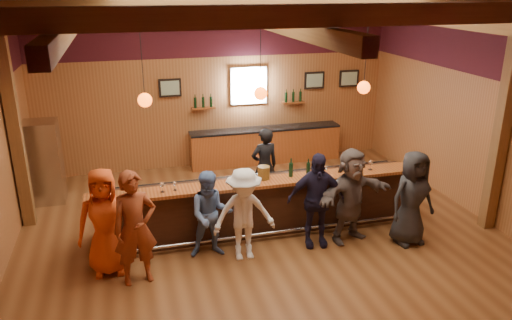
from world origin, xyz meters
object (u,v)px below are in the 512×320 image
at_px(stainless_fridge, 44,162).
at_px(customer_redvest, 135,228).
at_px(bottle_a, 291,169).
at_px(bartender, 264,166).
at_px(customer_brown, 351,195).
at_px(customer_white, 244,215).
at_px(customer_dark, 412,198).
at_px(back_bar_cabinet, 266,145).
at_px(bar_counter, 259,203).
at_px(customer_denim, 211,214).
at_px(customer_navy, 316,200).
at_px(customer_orange, 105,222).
at_px(ice_bucket, 264,173).

height_order(stainless_fridge, customer_redvest, customer_redvest).
xyz_separation_m(stainless_fridge, bottle_a, (4.67, -2.71, 0.35)).
bearing_deg(bartender, customer_brown, 108.27).
relative_size(customer_brown, bottle_a, 4.95).
bearing_deg(customer_white, customer_dark, -4.17).
xyz_separation_m(back_bar_cabinet, customer_brown, (0.29, -4.49, 0.42)).
bearing_deg(customer_white, bar_counter, 62.67).
xyz_separation_m(customer_denim, customer_navy, (1.88, -0.12, 0.10)).
height_order(back_bar_cabinet, customer_orange, customer_orange).
relative_size(customer_dark, ice_bucket, 7.27).
distance_m(back_bar_cabinet, ice_bucket, 4.05).
bearing_deg(customer_brown, ice_bucket, 137.89).
relative_size(back_bar_cabinet, customer_redvest, 2.13).
relative_size(customer_orange, bartender, 1.08).
height_order(customer_redvest, ice_bucket, customer_redvest).
bearing_deg(back_bar_cabinet, customer_orange, -132.00).
bearing_deg(back_bar_cabinet, bar_counter, -108.34).
relative_size(bar_counter, ice_bucket, 25.93).
relative_size(customer_orange, customer_denim, 1.16).
xyz_separation_m(customer_white, ice_bucket, (0.58, 0.81, 0.40)).
height_order(customer_redvest, customer_brown, customer_redvest).
distance_m(stainless_fridge, customer_navy, 5.96).
distance_m(customer_denim, ice_bucket, 1.32).
xyz_separation_m(customer_redvest, customer_dark, (4.86, -0.01, -0.06)).
bearing_deg(customer_denim, customer_white, -19.92).
xyz_separation_m(customer_white, customer_dark, (3.06, -0.26, 0.06)).
relative_size(stainless_fridge, customer_dark, 1.02).
height_order(stainless_fridge, customer_orange, customer_orange).
distance_m(customer_denim, customer_brown, 2.56).
height_order(bar_counter, customer_brown, customer_brown).
relative_size(customer_orange, bottle_a, 5.04).
bearing_deg(customer_dark, customer_redvest, 173.65).
relative_size(back_bar_cabinet, stainless_fridge, 2.22).
xyz_separation_m(stainless_fridge, customer_white, (3.56, -3.50, -0.07)).
height_order(stainless_fridge, bartender, stainless_fridge).
bearing_deg(customer_white, bottle_a, 36.19).
height_order(customer_orange, customer_redvest, customer_redvest).
bearing_deg(bottle_a, customer_white, -144.42).
bearing_deg(bottle_a, customer_orange, -169.63).
relative_size(customer_navy, customer_brown, 0.99).
bearing_deg(bar_counter, back_bar_cabinet, 71.66).
distance_m(bar_counter, customer_brown, 1.78).
xyz_separation_m(stainless_fridge, customer_redvest, (1.75, -3.74, 0.04)).
distance_m(bar_counter, customer_redvest, 2.73).
height_order(customer_brown, bartender, customer_brown).
height_order(customer_dark, bottle_a, customer_dark).
xyz_separation_m(bar_counter, bartender, (0.43, 1.10, 0.32)).
distance_m(customer_brown, ice_bucket, 1.64).
distance_m(customer_brown, bottle_a, 1.20).
height_order(customer_denim, customer_dark, customer_dark).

